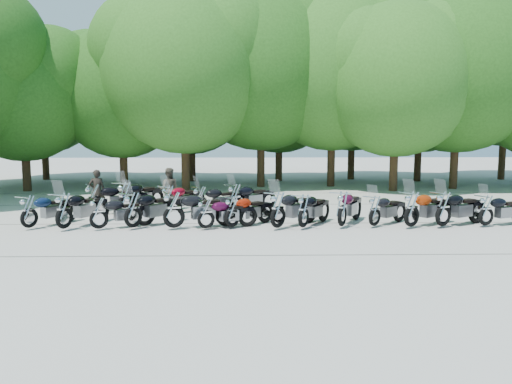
{
  "coord_description": "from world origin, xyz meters",
  "views": [
    {
      "loc": [
        -0.38,
        -15.55,
        3.18
      ],
      "look_at": [
        0.0,
        1.5,
        1.1
      ],
      "focal_mm": 35.0,
      "sensor_mm": 36.0,
      "label": 1
    }
  ],
  "objects_px": {
    "motorcycle_2": "(99,212)",
    "motorcycle_14": "(94,198)",
    "motorcycle_1": "(64,209)",
    "motorcycle_9": "(342,207)",
    "motorcycle_12": "(443,208)",
    "motorcycle_16": "(168,199)",
    "motorcycle_10": "(375,210)",
    "motorcycle_11": "(412,208)",
    "motorcycle_3": "(133,209)",
    "motorcycle_5": "(206,213)",
    "motorcycle_6": "(232,210)",
    "motorcycle_18": "(235,198)",
    "motorcycle_17": "(201,199)",
    "rider_0": "(97,191)",
    "motorcycle_4": "(174,208)",
    "motorcycle_15": "(125,197)",
    "motorcycle_8": "(304,210)",
    "rider_1": "(169,189)",
    "motorcycle_7": "(278,209)",
    "motorcycle_0": "(29,210)",
    "motorcycle_13": "(486,209)"
  },
  "relations": [
    {
      "from": "motorcycle_11",
      "to": "motorcycle_8",
      "type": "bearing_deg",
      "value": 57.14
    },
    {
      "from": "motorcycle_2",
      "to": "motorcycle_14",
      "type": "relative_size",
      "value": 0.89
    },
    {
      "from": "motorcycle_14",
      "to": "rider_1",
      "type": "height_order",
      "value": "rider_1"
    },
    {
      "from": "rider_0",
      "to": "motorcycle_12",
      "type": "bearing_deg",
      "value": 148.85
    },
    {
      "from": "motorcycle_5",
      "to": "motorcycle_6",
      "type": "distance_m",
      "value": 0.86
    },
    {
      "from": "rider_0",
      "to": "motorcycle_9",
      "type": "bearing_deg",
      "value": 143.86
    },
    {
      "from": "motorcycle_1",
      "to": "motorcycle_17",
      "type": "distance_m",
      "value": 4.95
    },
    {
      "from": "motorcycle_10",
      "to": "motorcycle_16",
      "type": "height_order",
      "value": "motorcycle_16"
    },
    {
      "from": "motorcycle_3",
      "to": "motorcycle_17",
      "type": "bearing_deg",
      "value": -88.97
    },
    {
      "from": "motorcycle_16",
      "to": "motorcycle_14",
      "type": "bearing_deg",
      "value": 36.79
    },
    {
      "from": "motorcycle_16",
      "to": "motorcycle_3",
      "type": "bearing_deg",
      "value": 111.91
    },
    {
      "from": "motorcycle_2",
      "to": "motorcycle_7",
      "type": "distance_m",
      "value": 5.77
    },
    {
      "from": "motorcycle_3",
      "to": "motorcycle_7",
      "type": "xyz_separation_m",
      "value": [
        4.7,
        -0.16,
        0.01
      ]
    },
    {
      "from": "motorcycle_3",
      "to": "motorcycle_14",
      "type": "bearing_deg",
      "value": -14.03
    },
    {
      "from": "rider_0",
      "to": "motorcycle_4",
      "type": "bearing_deg",
      "value": 118.87
    },
    {
      "from": "motorcycle_2",
      "to": "motorcycle_15",
      "type": "relative_size",
      "value": 0.83
    },
    {
      "from": "motorcycle_14",
      "to": "motorcycle_2",
      "type": "bearing_deg",
      "value": 176.36
    },
    {
      "from": "motorcycle_10",
      "to": "motorcycle_7",
      "type": "bearing_deg",
      "value": 53.17
    },
    {
      "from": "motorcycle_3",
      "to": "motorcycle_11",
      "type": "bearing_deg",
      "value": -141.52
    },
    {
      "from": "motorcycle_1",
      "to": "motorcycle_11",
      "type": "height_order",
      "value": "motorcycle_1"
    },
    {
      "from": "motorcycle_4",
      "to": "motorcycle_14",
      "type": "height_order",
      "value": "motorcycle_4"
    },
    {
      "from": "motorcycle_2",
      "to": "motorcycle_12",
      "type": "distance_m",
      "value": 11.23
    },
    {
      "from": "motorcycle_6",
      "to": "motorcycle_16",
      "type": "xyz_separation_m",
      "value": [
        -2.49,
        2.67,
        0.04
      ]
    },
    {
      "from": "motorcycle_9",
      "to": "motorcycle_12",
      "type": "xyz_separation_m",
      "value": [
        3.32,
        -0.09,
        -0.0
      ]
    },
    {
      "from": "motorcycle_16",
      "to": "motorcycle_10",
      "type": "bearing_deg",
      "value": -162.86
    },
    {
      "from": "motorcycle_10",
      "to": "motorcycle_12",
      "type": "height_order",
      "value": "motorcycle_12"
    },
    {
      "from": "motorcycle_11",
      "to": "motorcycle_16",
      "type": "height_order",
      "value": "motorcycle_11"
    },
    {
      "from": "motorcycle_4",
      "to": "motorcycle_6",
      "type": "bearing_deg",
      "value": -106.06
    },
    {
      "from": "motorcycle_0",
      "to": "motorcycle_13",
      "type": "bearing_deg",
      "value": -150.01
    },
    {
      "from": "motorcycle_8",
      "to": "motorcycle_16",
      "type": "distance_m",
      "value": 5.57
    },
    {
      "from": "motorcycle_0",
      "to": "motorcycle_12",
      "type": "distance_m",
      "value": 13.53
    },
    {
      "from": "motorcycle_5",
      "to": "motorcycle_10",
      "type": "height_order",
      "value": "motorcycle_10"
    },
    {
      "from": "motorcycle_12",
      "to": "motorcycle_15",
      "type": "height_order",
      "value": "motorcycle_15"
    },
    {
      "from": "motorcycle_8",
      "to": "motorcycle_15",
      "type": "relative_size",
      "value": 0.9
    },
    {
      "from": "motorcycle_10",
      "to": "motorcycle_14",
      "type": "distance_m",
      "value": 10.32
    },
    {
      "from": "motorcycle_2",
      "to": "motorcycle_18",
      "type": "height_order",
      "value": "motorcycle_18"
    },
    {
      "from": "motorcycle_9",
      "to": "motorcycle_11",
      "type": "bearing_deg",
      "value": -156.12
    },
    {
      "from": "motorcycle_3",
      "to": "motorcycle_4",
      "type": "xyz_separation_m",
      "value": [
        1.34,
        -0.09,
        0.02
      ]
    },
    {
      "from": "motorcycle_9",
      "to": "motorcycle_14",
      "type": "xyz_separation_m",
      "value": [
        -8.9,
        2.64,
        -0.01
      ]
    },
    {
      "from": "motorcycle_14",
      "to": "motorcycle_16",
      "type": "distance_m",
      "value": 2.79
    },
    {
      "from": "motorcycle_8",
      "to": "motorcycle_12",
      "type": "xyz_separation_m",
      "value": [
        4.62,
        0.09,
        0.04
      ]
    },
    {
      "from": "motorcycle_12",
      "to": "motorcycle_16",
      "type": "height_order",
      "value": "motorcycle_12"
    },
    {
      "from": "motorcycle_1",
      "to": "motorcycle_2",
      "type": "relative_size",
      "value": 1.15
    },
    {
      "from": "motorcycle_12",
      "to": "motorcycle_7",
      "type": "bearing_deg",
      "value": 62.22
    },
    {
      "from": "motorcycle_1",
      "to": "motorcycle_15",
      "type": "relative_size",
      "value": 0.95
    },
    {
      "from": "motorcycle_8",
      "to": "rider_1",
      "type": "xyz_separation_m",
      "value": [
        -4.98,
        4.07,
        0.21
      ]
    },
    {
      "from": "motorcycle_14",
      "to": "motorcycle_15",
      "type": "bearing_deg",
      "value": -112.32
    },
    {
      "from": "motorcycle_13",
      "to": "motorcycle_18",
      "type": "bearing_deg",
      "value": 51.28
    },
    {
      "from": "motorcycle_1",
      "to": "motorcycle_9",
      "type": "bearing_deg",
      "value": -154.77
    },
    {
      "from": "motorcycle_1",
      "to": "motorcycle_16",
      "type": "height_order",
      "value": "motorcycle_1"
    }
  ]
}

